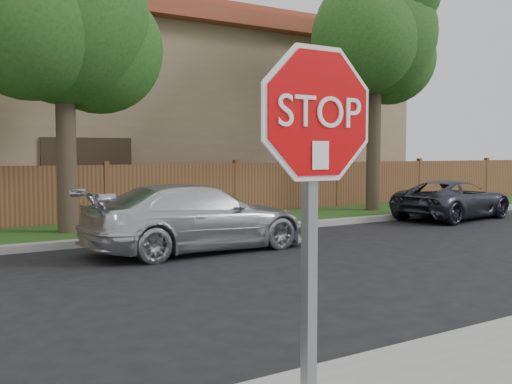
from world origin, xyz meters
TOP-DOWN VIEW (x-y plane):
  - tree_mid at (2.52, 9.57)m, footprint 4.80×3.90m
  - tree_right at (12.02, 9.57)m, footprint 4.80×3.90m
  - stop_sign at (0.72, -1.48)m, footprint 1.01×0.13m
  - sedan_right at (4.10, 6.40)m, footprint 4.59×1.96m
  - sedan_far_right at (12.91, 7.34)m, footprint 4.26×2.42m

SIDE VIEW (x-z plane):
  - sedan_far_right at x=12.91m, z-range 0.00..1.12m
  - sedan_right at x=4.10m, z-range 0.00..1.32m
  - stop_sign at x=0.72m, z-range 0.55..3.11m
  - tree_mid at x=2.52m, z-range 1.20..8.55m
  - tree_right at x=12.02m, z-range 1.47..9.67m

